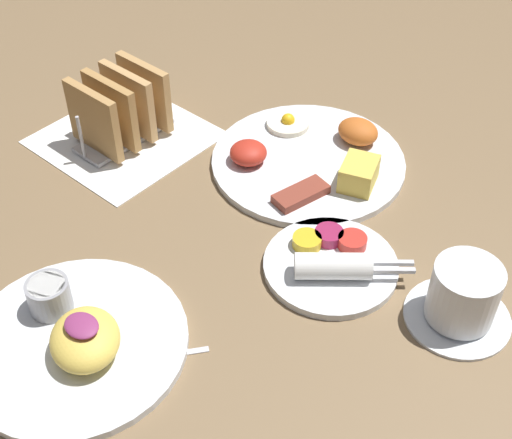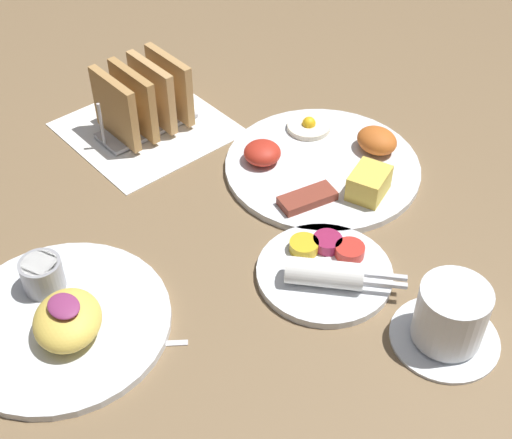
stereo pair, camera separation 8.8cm
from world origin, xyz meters
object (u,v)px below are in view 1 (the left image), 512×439
Objects in this scene: plate_condiments at (331,262)px; coffee_cup at (463,297)px; toast_rack at (120,109)px; plate_foreground at (75,337)px; plate_breakfast at (312,158)px.

plate_condiments is 0.16m from coffee_cup.
plate_condiments is 0.39m from toast_rack.
coffee_cup reaches higher than plate_foreground.
plate_condiments is at bearing 62.81° from plate_foreground.
toast_rack is 1.23× the size of coffee_cup.
coffee_cup is at bearing 46.12° from plate_foreground.
plate_breakfast is at bearing 28.11° from toast_rack.
plate_breakfast is 1.84× the size of toast_rack.
toast_rack is at bearing 178.00° from plate_condiments.
coffee_cup is at bearing 11.76° from plate_condiments.
plate_condiments is 1.44× the size of coffee_cup.
plate_breakfast is 0.20m from plate_condiments.
toast_rack reaches higher than plate_condiments.
plate_condiments is 0.31m from plate_foreground.
plate_foreground is at bearing -89.69° from plate_breakfast.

